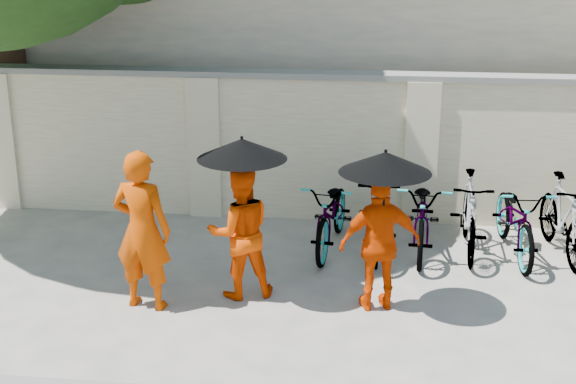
# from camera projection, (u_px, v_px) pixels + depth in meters

# --- Properties ---
(ground) EXTENTS (80.00, 80.00, 0.00)m
(ground) POSITION_uv_depth(u_px,v_px,m) (239.00, 315.00, 8.56)
(ground) COLOR #ADA390
(compound_wall) EXTENTS (20.00, 0.30, 2.00)m
(compound_wall) POSITION_uv_depth(u_px,v_px,m) (348.00, 150.00, 11.16)
(compound_wall) COLOR beige
(compound_wall) RESTS_ON ground
(building_behind) EXTENTS (14.00, 6.00, 3.20)m
(building_behind) POSITION_uv_depth(u_px,v_px,m) (413.00, 64.00, 14.45)
(building_behind) COLOR beige
(building_behind) RESTS_ON ground
(monk_left) EXTENTS (0.70, 0.52, 1.76)m
(monk_left) POSITION_uv_depth(u_px,v_px,m) (142.00, 230.00, 8.50)
(monk_left) COLOR #C43B00
(monk_left) RESTS_ON ground
(monk_center) EXTENTS (0.88, 0.78, 1.50)m
(monk_center) POSITION_uv_depth(u_px,v_px,m) (240.00, 232.00, 8.81)
(monk_center) COLOR #EE3E00
(monk_center) RESTS_ON ground
(parasol_center) EXTENTS (0.96, 0.96, 0.99)m
(parasol_center) POSITION_uv_depth(u_px,v_px,m) (242.00, 149.00, 8.42)
(parasol_center) COLOR black
(parasol_center) RESTS_ON ground
(monk_right) EXTENTS (0.94, 0.58, 1.50)m
(monk_right) POSITION_uv_depth(u_px,v_px,m) (380.00, 244.00, 8.51)
(monk_right) COLOR #DD3900
(monk_right) RESTS_ON ground
(parasol_right) EXTENTS (0.96, 0.96, 0.93)m
(parasol_right) POSITION_uv_depth(u_px,v_px,m) (385.00, 162.00, 8.14)
(parasol_right) COLOR black
(parasol_right) RESTS_ON ground
(bike_0) EXTENTS (0.84, 1.87, 0.95)m
(bike_0) POSITION_uv_depth(u_px,v_px,m) (333.00, 214.00, 10.20)
(bike_0) COLOR #A6A7B1
(bike_0) RESTS_ON ground
(bike_1) EXTENTS (0.51, 1.79, 1.08)m
(bike_1) POSITION_uv_depth(u_px,v_px,m) (378.00, 212.00, 10.09)
(bike_1) COLOR #A6A7B1
(bike_1) RESTS_ON ground
(bike_2) EXTENTS (0.76, 1.90, 0.98)m
(bike_2) POSITION_uv_depth(u_px,v_px,m) (423.00, 215.00, 10.11)
(bike_2) COLOR #A6A7B1
(bike_2) RESTS_ON ground
(bike_3) EXTENTS (0.54, 1.71, 1.02)m
(bike_3) POSITION_uv_depth(u_px,v_px,m) (469.00, 215.00, 10.06)
(bike_3) COLOR #A6A7B1
(bike_3) RESTS_ON ground
(bike_4) EXTENTS (0.78, 1.88, 0.96)m
(bike_4) POSITION_uv_depth(u_px,v_px,m) (516.00, 219.00, 9.99)
(bike_4) COLOR #A6A7B1
(bike_4) RESTS_ON ground
(bike_5) EXTENTS (0.68, 1.74, 1.02)m
(bike_5) POSITION_uv_depth(u_px,v_px,m) (563.00, 218.00, 9.95)
(bike_5) COLOR #A6A7B1
(bike_5) RESTS_ON ground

